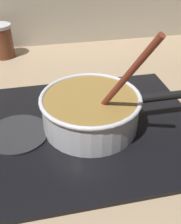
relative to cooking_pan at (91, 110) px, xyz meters
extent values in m
cube|color=#9E8466|center=(-0.01, -0.16, -0.08)|extent=(2.40, 1.60, 0.04)
cube|color=black|center=(0.00, 0.00, -0.05)|extent=(0.56, 0.48, 0.01)
torus|color=#592D0C|center=(0.00, 0.00, -0.04)|extent=(0.19, 0.19, 0.01)
cylinder|color=#262628|center=(-0.19, 0.00, -0.04)|extent=(0.15, 0.15, 0.01)
cylinder|color=silver|center=(0.00, 0.00, -0.01)|extent=(0.24, 0.24, 0.08)
cylinder|color=olive|center=(0.00, 0.00, 0.00)|extent=(0.23, 0.23, 0.08)
torus|color=silver|center=(0.00, 0.00, 0.04)|extent=(0.25, 0.25, 0.01)
cylinder|color=black|center=(0.20, 0.00, 0.02)|extent=(0.16, 0.02, 0.02)
cylinder|color=beige|center=(0.05, -0.02, 0.03)|extent=(0.03, 0.03, 0.01)
cylinder|color=beige|center=(-0.01, 0.04, 0.03)|extent=(0.03, 0.03, 0.01)
cylinder|color=#E5CC7A|center=(0.02, 0.07, 0.03)|extent=(0.03, 0.03, 0.01)
cylinder|color=beige|center=(0.04, 0.01, 0.03)|extent=(0.04, 0.04, 0.01)
cylinder|color=#EDD88C|center=(0.00, 0.00, 0.03)|extent=(0.04, 0.04, 0.01)
cylinder|color=beige|center=(-0.02, -0.04, 0.03)|extent=(0.03, 0.03, 0.01)
cylinder|color=maroon|center=(0.05, -0.08, 0.13)|extent=(0.09, 0.13, 0.22)
cube|color=brown|center=(0.02, -0.02, 0.02)|extent=(0.05, 0.05, 0.01)
cylinder|color=brown|center=(-0.24, 0.53, 0.00)|extent=(0.08, 0.08, 0.12)
camera|label=1|loc=(-0.12, -0.54, 0.38)|focal=43.21mm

